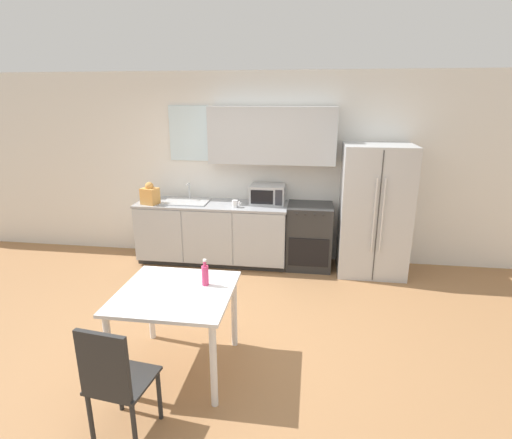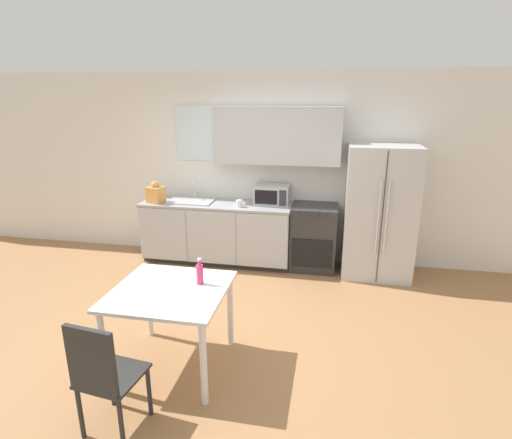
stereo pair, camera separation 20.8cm
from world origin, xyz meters
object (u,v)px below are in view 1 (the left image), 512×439
at_px(dining_chair_near, 114,378).
at_px(drink_bottle, 205,275).
at_px(microwave, 268,194).
at_px(coffee_mug, 235,204).
at_px(oven_range, 309,236).
at_px(refrigerator, 374,211).
at_px(dining_table, 176,303).

relative_size(dining_chair_near, drink_bottle, 3.85).
distance_m(microwave, coffee_mug, 0.50).
distance_m(oven_range, refrigerator, 0.96).
bearing_deg(drink_bottle, oven_range, 69.17).
relative_size(coffee_mug, dining_chair_near, 0.12).
distance_m(microwave, dining_table, 2.62).
height_order(refrigerator, coffee_mug, refrigerator).
bearing_deg(coffee_mug, drink_bottle, -86.17).
distance_m(refrigerator, microwave, 1.48).
xyz_separation_m(oven_range, drink_bottle, (-0.88, -2.32, 0.41)).
bearing_deg(dining_table, microwave, 78.95).
bearing_deg(coffee_mug, microwave, 32.35).
xyz_separation_m(dining_table, drink_bottle, (0.23, 0.15, 0.21)).
bearing_deg(coffee_mug, dining_table, -92.07).
bearing_deg(oven_range, coffee_mug, -169.79).
xyz_separation_m(dining_chair_near, drink_bottle, (0.38, 1.00, 0.32)).
bearing_deg(coffee_mug, dining_chair_near, -94.28).
relative_size(microwave, drink_bottle, 2.01).
height_order(oven_range, coffee_mug, coffee_mug).
bearing_deg(dining_chair_near, coffee_mug, 92.92).
xyz_separation_m(refrigerator, dining_table, (-1.96, -2.41, -0.23)).
relative_size(oven_range, coffee_mug, 8.05).
xyz_separation_m(coffee_mug, dining_chair_near, (-0.23, -3.13, -0.41)).
bearing_deg(refrigerator, microwave, 174.72).
bearing_deg(coffee_mug, refrigerator, 3.88).
distance_m(refrigerator, dining_chair_near, 3.90).
bearing_deg(microwave, refrigerator, -5.28).
bearing_deg(oven_range, refrigerator, -3.83).
bearing_deg(refrigerator, coffee_mug, -176.12).
height_order(microwave, drink_bottle, microwave).
bearing_deg(microwave, dining_table, -101.05).
bearing_deg(dining_chair_near, dining_table, 87.04).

